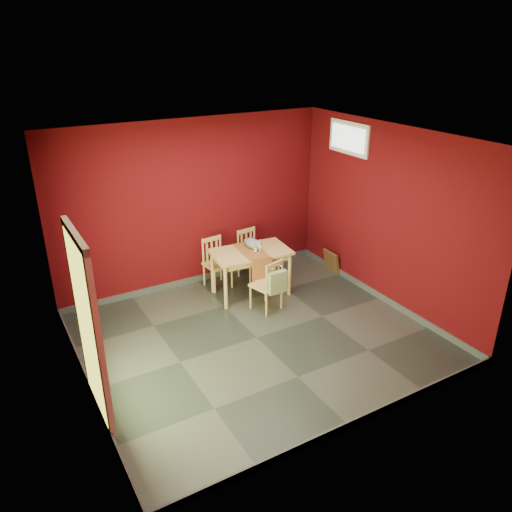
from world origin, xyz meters
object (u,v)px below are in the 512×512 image
chair_far_right (251,254)px  cat (253,242)px  chair_far_left (216,262)px  chair_near (268,284)px  picture_frame (331,262)px  tote_bag (277,282)px  dining_table (251,256)px

chair_far_right → cat: bearing=-116.0°
chair_far_left → cat: 0.75m
chair_near → cat: (0.11, 0.66, 0.43)m
cat → picture_frame: cat is taller
tote_bag → chair_far_left: bearing=105.3°
chair_far_right → picture_frame: size_ratio=2.22×
tote_bag → cat: (0.08, 0.86, 0.31)m
chair_far_left → dining_table: bearing=-56.6°
dining_table → tote_bag: tote_bag is taller
chair_far_left → tote_bag: 1.35m
picture_frame → cat: bearing=177.1°
dining_table → picture_frame: bearing=0.3°
chair_near → chair_far_left: bearing=106.3°
tote_bag → picture_frame: bearing=25.7°
chair_far_left → cat: size_ratio=2.00×
dining_table → chair_far_left: size_ratio=1.53×
chair_far_left → chair_far_right: bearing=0.6°
chair_far_left → tote_bag: size_ratio=2.03×
dining_table → picture_frame: dining_table is taller
chair_far_left → chair_near: size_ratio=1.00×
chair_far_left → tote_bag: (0.35, -1.30, 0.12)m
picture_frame → chair_far_left: bearing=165.2°
chair_far_right → dining_table: bearing=-119.5°
dining_table → chair_far_right: 0.65m
dining_table → tote_bag: 0.78m
tote_bag → chair_near: bearing=99.5°
chair_far_left → chair_near: bearing=-73.7°
tote_bag → picture_frame: (1.62, 0.78, -0.35)m
dining_table → chair_far_right: chair_far_right is taller
dining_table → chair_far_left: (-0.35, 0.53, -0.23)m
dining_table → chair_near: (-0.03, -0.57, -0.23)m
chair_near → tote_bag: (0.03, -0.20, 0.12)m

